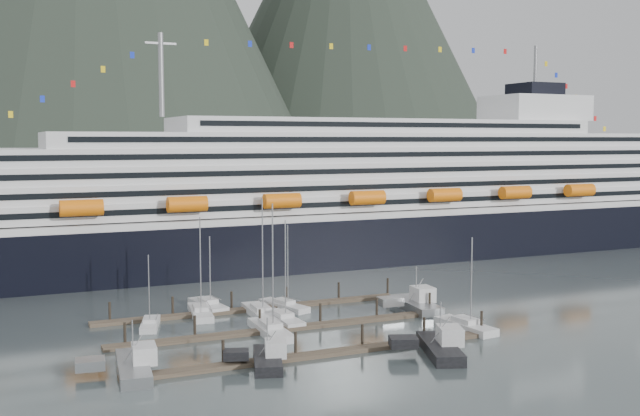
# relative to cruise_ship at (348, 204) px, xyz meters

# --- Properties ---
(ground) EXTENTS (1600.00, 1600.00, 0.00)m
(ground) POSITION_rel_cruise_ship_xyz_m (-30.03, -54.94, -12.04)
(ground) COLOR #3F4A4B
(ground) RESTS_ON ground
(cruise_ship) EXTENTS (210.00, 30.40, 50.30)m
(cruise_ship) POSITION_rel_cruise_ship_xyz_m (0.00, 0.00, 0.00)
(cruise_ship) COLOR black
(cruise_ship) RESTS_ON ground
(dock_near) EXTENTS (48.18, 2.28, 3.20)m
(dock_near) POSITION_rel_cruise_ship_xyz_m (-34.95, -64.89, -11.73)
(dock_near) COLOR #3E3228
(dock_near) RESTS_ON ground
(dock_mid) EXTENTS (48.18, 2.28, 3.20)m
(dock_mid) POSITION_rel_cruise_ship_xyz_m (-34.95, -51.89, -11.73)
(dock_mid) COLOR #3E3228
(dock_mid) RESTS_ON ground
(dock_far) EXTENTS (48.18, 2.28, 3.20)m
(dock_far) POSITION_rel_cruise_ship_xyz_m (-34.95, -38.89, -11.73)
(dock_far) COLOR #3E3228
(dock_far) RESTS_ON ground
(sailboat_a) EXTENTS (4.33, 8.20, 10.66)m
(sailboat_a) POSITION_rel_cruise_ship_xyz_m (-51.29, -42.81, -11.65)
(sailboat_a) COLOR silver
(sailboat_a) RESTS_ON ground
(sailboat_b) EXTENTS (3.29, 11.54, 18.21)m
(sailboat_b) POSITION_rel_cruise_ship_xyz_m (-37.25, -52.90, -11.57)
(sailboat_b) COLOR silver
(sailboat_b) RESTS_ON ground
(sailboat_c) EXTENTS (3.09, 10.12, 15.27)m
(sailboat_c) POSITION_rel_cruise_ship_xyz_m (-33.50, -47.79, -11.60)
(sailboat_c) COLOR silver
(sailboat_c) RESTS_ON ground
(sailboat_d) EXTENTS (3.50, 12.11, 18.02)m
(sailboat_d) POSITION_rel_cruise_ship_xyz_m (-35.16, -43.02, -11.58)
(sailboat_d) COLOR silver
(sailboat_d) RESTS_ON ground
(sailboat_e) EXTENTS (4.03, 10.60, 15.25)m
(sailboat_e) POSITION_rel_cruise_ship_xyz_m (-43.19, -39.01, -11.60)
(sailboat_e) COLOR silver
(sailboat_e) RESTS_ON ground
(sailboat_f) EXTENTS (4.09, 9.94, 11.86)m
(sailboat_f) POSITION_rel_cruise_ship_xyz_m (-40.91, -34.95, -11.62)
(sailboat_f) COLOR silver
(sailboat_f) RESTS_ON ground
(sailboat_g) EXTENTS (5.32, 10.09, 13.47)m
(sailboat_g) POSITION_rel_cruise_ship_xyz_m (-30.19, -39.63, -11.63)
(sailboat_g) COLOR silver
(sailboat_g) RESTS_ON ground
(sailboat_h) EXTENTS (4.14, 10.35, 13.42)m
(sailboat_h) POSITION_rel_cruise_ship_xyz_m (-12.02, -61.60, -11.60)
(sailboat_h) COLOR silver
(sailboat_h) RESTS_ON ground
(trawler_a) EXTENTS (8.96, 12.37, 6.62)m
(trawler_a) POSITION_rel_cruise_ship_xyz_m (-57.16, -62.55, -11.18)
(trawler_a) COLOR gray
(trawler_a) RESTS_ON ground
(trawler_b) EXTENTS (8.05, 9.97, 6.11)m
(trawler_b) POSITION_rel_cruise_ship_xyz_m (-42.43, -65.79, -11.22)
(trawler_b) COLOR black
(trawler_b) RESTS_ON ground
(trawler_d) EXTENTS (9.94, 12.35, 7.05)m
(trawler_d) POSITION_rel_cruise_ship_xyz_m (-21.66, -69.90, -11.14)
(trawler_d) COLOR black
(trawler_d) RESTS_ON ground
(trawler_e) EXTENTS (8.88, 11.64, 7.41)m
(trawler_e) POSITION_rel_cruise_ship_xyz_m (-12.16, -48.56, -11.11)
(trawler_e) COLOR gray
(trawler_e) RESTS_ON ground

